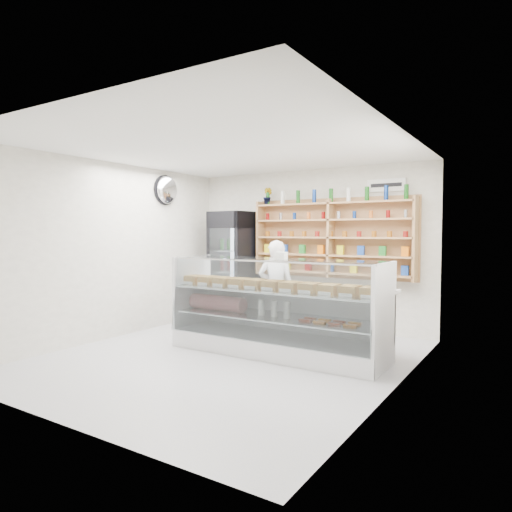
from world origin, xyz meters
The scene contains 8 objects.
room centered at (0.00, 0.00, 1.40)m, with size 5.00×5.00×5.00m.
display_counter centered at (0.46, 0.55, 0.36)m, with size 3.06×0.91×1.33m.
shop_worker centered at (-0.03, 1.40, 0.78)m, with size 0.57×0.38×1.57m, color silver.
drinks_cooler centered at (-1.37, 2.13, 1.04)m, with size 0.80×0.78×2.08m.
wall_shelving centered at (0.50, 2.34, 1.59)m, with size 2.84×0.28×1.33m.
potted_plant centered at (-0.75, 2.34, 2.35)m, with size 0.17×0.14×0.31m, color #1E6626.
security_mirror centered at (-2.17, 1.20, 2.45)m, with size 0.15×0.50×0.50m, color silver.
wall_sign centered at (1.40, 2.47, 2.45)m, with size 0.62×0.03×0.20m, color white.
Camera 1 is at (3.57, -4.90, 1.69)m, focal length 32.00 mm.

